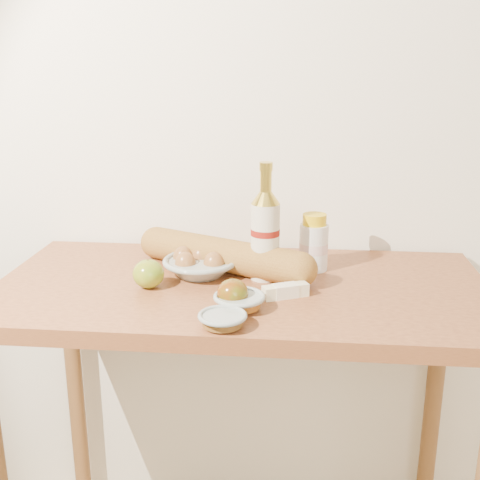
% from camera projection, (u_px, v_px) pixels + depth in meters
% --- Properties ---
extents(back_wall, '(3.50, 0.02, 2.60)m').
position_uv_depth(back_wall, '(253.00, 106.00, 1.67)').
color(back_wall, white).
rests_on(back_wall, ground).
extents(table, '(1.20, 0.60, 0.90)m').
position_uv_depth(table, '(241.00, 330.00, 1.50)').
color(table, '#A05D33').
rests_on(table, ground).
extents(bourbon_bottle, '(0.09, 0.09, 0.29)m').
position_uv_depth(bourbon_bottle, '(265.00, 233.00, 1.47)').
color(bourbon_bottle, beige).
rests_on(bourbon_bottle, table).
extents(cream_bottle, '(0.09, 0.09, 0.15)m').
position_uv_depth(cream_bottle, '(314.00, 244.00, 1.55)').
color(cream_bottle, silver).
rests_on(cream_bottle, table).
extents(egg_bowl, '(0.21, 0.21, 0.07)m').
position_uv_depth(egg_bowl, '(200.00, 264.00, 1.52)').
color(egg_bowl, '#909D99').
rests_on(egg_bowl, table).
extents(baguette, '(0.51, 0.30, 0.09)m').
position_uv_depth(baguette, '(223.00, 255.00, 1.54)').
color(baguette, '#A87833').
rests_on(baguette, table).
extents(apple_yellowgreen, '(0.09, 0.09, 0.07)m').
position_uv_depth(apple_yellowgreen, '(148.00, 274.00, 1.43)').
color(apple_yellowgreen, olive).
rests_on(apple_yellowgreen, table).
extents(apple_redgreen_right, '(0.09, 0.09, 0.06)m').
position_uv_depth(apple_redgreen_right, '(233.00, 293.00, 1.32)').
color(apple_redgreen_right, maroon).
rests_on(apple_redgreen_right, table).
extents(sugar_bowl, '(0.12, 0.12, 0.03)m').
position_uv_depth(sugar_bowl, '(222.00, 320.00, 1.23)').
color(sugar_bowl, '#8E9B97').
rests_on(sugar_bowl, table).
extents(syrup_bowl, '(0.14, 0.14, 0.03)m').
position_uv_depth(syrup_bowl, '(239.00, 301.00, 1.32)').
color(syrup_bowl, '#95A29C').
rests_on(syrup_bowl, table).
extents(butter_stick, '(0.11, 0.07, 0.03)m').
position_uv_depth(butter_stick, '(285.00, 291.00, 1.38)').
color(butter_stick, beige).
rests_on(butter_stick, table).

